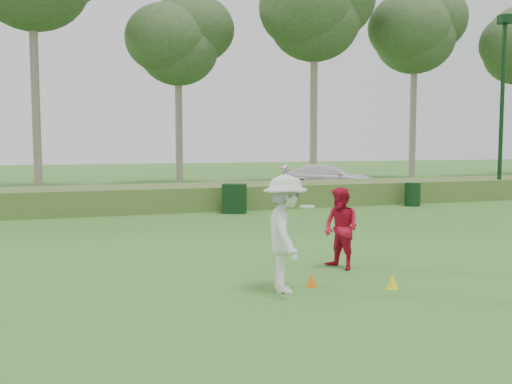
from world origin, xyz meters
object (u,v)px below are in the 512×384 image
object	(u,v)px
player_white	(285,234)
cone_yellow	(392,282)
trash_bin	(412,194)
player_red	(341,228)
cone_orange	(312,280)
lamp_post	(503,74)
utility_cabinet	(235,199)
car_right	(329,178)

from	to	relation	value
player_white	cone_yellow	bearing A→B (deg)	-91.21
cone_yellow	trash_bin	world-z (taller)	trash_bin
player_red	cone_orange	distance (m)	1.78
lamp_post	utility_cabinet	world-z (taller)	lamp_post
utility_cabinet	car_right	xyz separation A→B (m)	(6.79, 6.17, 0.23)
player_white	player_red	bearing A→B (deg)	-41.76
player_red	trash_bin	size ratio (longest dim) A/B	1.76
player_red	cone_yellow	xyz separation A→B (m)	(0.14, -1.72, -0.71)
player_white	cone_orange	bearing A→B (deg)	-63.43
cone_orange	player_red	bearing A→B (deg)	44.53
player_red	cone_orange	bearing A→B (deg)	-65.07
trash_bin	player_red	bearing A→B (deg)	-130.51
player_white	player_red	size ratio (longest dim) A/B	1.22
player_white	utility_cabinet	world-z (taller)	player_white
player_white	utility_cabinet	xyz separation A→B (m)	(2.29, 10.78, -0.48)
player_red	utility_cabinet	distance (m)	9.50
cone_orange	cone_yellow	distance (m)	1.42
cone_yellow	trash_bin	bearing A→B (deg)	54.61
lamp_post	car_right	distance (m)	9.26
player_red	cone_orange	world-z (taller)	player_red
cone_yellow	car_right	world-z (taller)	car_right
player_white	cone_yellow	world-z (taller)	player_white
lamp_post	cone_yellow	distance (m)	18.86
trash_bin	cone_yellow	bearing A→B (deg)	-125.39
trash_bin	car_right	bearing A→B (deg)	96.77
cone_orange	utility_cabinet	world-z (taller)	utility_cabinet
player_white	utility_cabinet	distance (m)	11.03
cone_orange	utility_cabinet	distance (m)	10.77
cone_yellow	player_red	bearing A→B (deg)	94.55
player_white	trash_bin	bearing A→B (deg)	-31.00
player_red	trash_bin	world-z (taller)	player_red
player_red	car_right	xyz separation A→B (m)	(7.34, 15.65, -0.07)
trash_bin	car_right	xyz separation A→B (m)	(-0.74, 6.20, 0.29)
player_white	cone_yellow	size ratio (longest dim) A/B	8.12
utility_cabinet	trash_bin	xyz separation A→B (m)	(7.52, -0.03, -0.07)
lamp_post	player_red	bearing A→B (deg)	-141.73
lamp_post	car_right	size ratio (longest dim) A/B	1.69
lamp_post	player_white	world-z (taller)	lamp_post
player_white	trash_bin	distance (m)	14.56
cone_orange	utility_cabinet	xyz separation A→B (m)	(1.72, 10.62, 0.42)
player_red	cone_yellow	distance (m)	1.86
lamp_post	cone_orange	size ratio (longest dim) A/B	33.72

